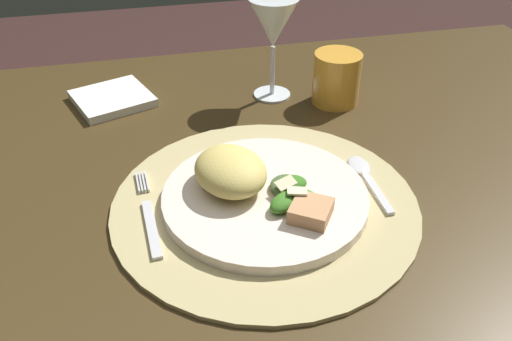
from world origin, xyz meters
TOP-DOWN VIEW (x-y plane):
  - dining_table at (0.00, 0.00)m, footprint 1.43×0.92m
  - placemat at (0.02, -0.06)m, footprint 0.39×0.39m
  - dinner_plate at (0.02, -0.06)m, footprint 0.26×0.26m
  - pasta_serving at (-0.02, -0.03)m, footprint 0.11×0.12m
  - salad_greens at (0.05, -0.07)m, footprint 0.07×0.09m
  - bread_piece at (0.06, -0.11)m, footprint 0.06×0.06m
  - fork at (-0.13, -0.05)m, footprint 0.02×0.17m
  - spoon at (0.16, -0.03)m, footprint 0.03×0.13m
  - napkin at (-0.17, 0.28)m, footprint 0.15×0.15m
  - wine_glass at (0.10, 0.24)m, footprint 0.08×0.08m
  - amber_tumbler at (0.20, 0.19)m, footprint 0.08×0.08m

SIDE VIEW (x-z plane):
  - dining_table at x=0.00m, z-range 0.19..0.89m
  - placemat at x=0.02m, z-range 0.70..0.71m
  - napkin at x=-0.17m, z-range 0.70..0.72m
  - spoon at x=0.16m, z-range 0.71..0.72m
  - fork at x=-0.13m, z-range 0.71..0.72m
  - dinner_plate at x=0.02m, z-range 0.71..0.73m
  - salad_greens at x=0.05m, z-range 0.72..0.74m
  - bread_piece at x=0.06m, z-range 0.73..0.74m
  - amber_tumbler at x=0.20m, z-range 0.70..0.79m
  - pasta_serving at x=-0.02m, z-range 0.73..0.77m
  - wine_glass at x=0.10m, z-range 0.75..0.91m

